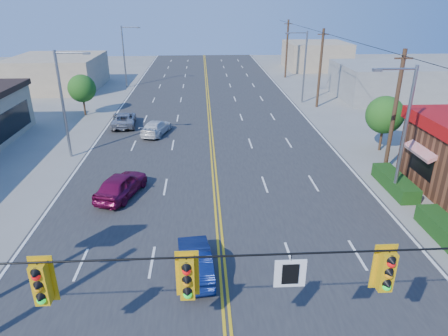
{
  "coord_description": "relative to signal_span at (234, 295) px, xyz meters",
  "views": [
    {
      "loc": [
        -0.78,
        -7.49,
        11.39
      ],
      "look_at": [
        0.44,
        13.9,
        2.2
      ],
      "focal_mm": 32.0,
      "sensor_mm": 36.0,
      "label": 1
    }
  ],
  "objects": [
    {
      "name": "road",
      "position": [
        0.12,
        20.0,
        -4.86
      ],
      "size": [
        20.0,
        120.0,
        0.06
      ],
      "primitive_type": "cube",
      "color": "#2D2D30",
      "rests_on": "ground"
    },
    {
      "name": "signal_span",
      "position": [
        0.0,
        0.0,
        0.0
      ],
      "size": [
        24.32,
        0.34,
        9.0
      ],
      "color": "#47301E",
      "rests_on": "ground"
    },
    {
      "name": "streetlight_se",
      "position": [
        10.91,
        14.0,
        -0.37
      ],
      "size": [
        2.55,
        0.25,
        8.0
      ],
      "color": "gray",
      "rests_on": "ground"
    },
    {
      "name": "streetlight_ne",
      "position": [
        10.91,
        38.0,
        -0.37
      ],
      "size": [
        2.55,
        0.25,
        8.0
      ],
      "color": "gray",
      "rests_on": "ground"
    },
    {
      "name": "streetlight_sw",
      "position": [
        -10.67,
        22.0,
        -0.37
      ],
      "size": [
        2.55,
        0.25,
        8.0
      ],
      "color": "gray",
      "rests_on": "ground"
    },
    {
      "name": "streetlight_nw",
      "position": [
        -10.67,
        48.0,
        -0.37
      ],
      "size": [
        2.55,
        0.25,
        8.0
      ],
      "color": "gray",
      "rests_on": "ground"
    },
    {
      "name": "utility_pole_near",
      "position": [
        12.32,
        18.0,
        -0.69
      ],
      "size": [
        0.28,
        0.28,
        8.4
      ],
      "primitive_type": "cylinder",
      "color": "#47301E",
      "rests_on": "ground"
    },
    {
      "name": "utility_pole_mid",
      "position": [
        12.32,
        36.0,
        -0.69
      ],
      "size": [
        0.28,
        0.28,
        8.4
      ],
      "primitive_type": "cylinder",
      "color": "#47301E",
      "rests_on": "ground"
    },
    {
      "name": "utility_pole_far",
      "position": [
        12.32,
        54.0,
        -0.69
      ],
      "size": [
        0.28,
        0.28,
        8.4
      ],
      "primitive_type": "cylinder",
      "color": "#47301E",
      "rests_on": "ground"
    },
    {
      "name": "tree_kfc_rear",
      "position": [
        13.62,
        22.0,
        -1.95
      ],
      "size": [
        2.94,
        2.94,
        4.41
      ],
      "color": "#47301E",
      "rests_on": "ground"
    },
    {
      "name": "tree_west",
      "position": [
        -12.88,
        34.0,
        -2.09
      ],
      "size": [
        2.8,
        2.8,
        4.2
      ],
      "color": "#47301E",
      "rests_on": "ground"
    },
    {
      "name": "bld_east_mid",
      "position": [
        22.12,
        40.0,
        -2.89
      ],
      "size": [
        12.0,
        10.0,
        4.0
      ],
      "primitive_type": "cube",
      "color": "gray",
      "rests_on": "ground"
    },
    {
      "name": "bld_west_far",
      "position": [
        -19.88,
        48.0,
        -2.79
      ],
      "size": [
        11.0,
        12.0,
        4.2
      ],
      "primitive_type": "cube",
      "color": "tan",
      "rests_on": "ground"
    },
    {
      "name": "bld_east_far",
      "position": [
        19.12,
        62.0,
        -2.69
      ],
      "size": [
        10.0,
        10.0,
        4.4
      ],
      "primitive_type": "cube",
      "color": "tan",
      "rests_on": "ground"
    },
    {
      "name": "car_magenta",
      "position": [
        -5.71,
        14.9,
        -4.13
      ],
      "size": [
        3.05,
        4.75,
        1.51
      ],
      "primitive_type": "imported",
      "rotation": [
        0.0,
        0.0,
        2.83
      ],
      "color": "maroon",
      "rests_on": "ground"
    },
    {
      "name": "car_blue",
      "position": [
        -1.1,
        7.1,
        -4.24
      ],
      "size": [
        1.75,
        4.06,
        1.3
      ],
      "primitive_type": "imported",
      "rotation": [
        0.0,
        0.0,
        3.24
      ],
      "color": "navy",
      "rests_on": "ground"
    },
    {
      "name": "car_white",
      "position": [
        -4.78,
        26.99,
        -4.26
      ],
      "size": [
        2.8,
        4.6,
        1.25
      ],
      "primitive_type": "imported",
      "rotation": [
        0.0,
        0.0,
        2.88
      ],
      "color": "silver",
      "rests_on": "ground"
    },
    {
      "name": "car_silver",
      "position": [
        -8.12,
        29.69,
        -4.24
      ],
      "size": [
        2.64,
        4.87,
        1.3
      ],
      "primitive_type": "imported",
      "rotation": [
        0.0,
        0.0,
        3.25
      ],
      "color": "#A3A2A7",
      "rests_on": "ground"
    }
  ]
}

